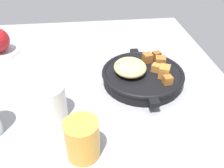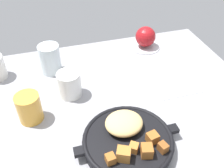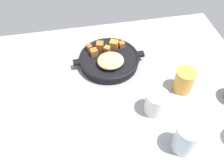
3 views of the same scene
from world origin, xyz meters
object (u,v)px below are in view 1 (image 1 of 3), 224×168
cast_iron_skillet (142,75)px  white_creamer_pitcher (51,101)px  juice_glass_amber (82,139)px  butter_knife (88,45)px

cast_iron_skillet → white_creamer_pitcher: bearing=114.3°
juice_glass_amber → white_creamer_pitcher: bearing=30.0°
white_creamer_pitcher → butter_knife: bearing=-15.4°
cast_iron_skillet → butter_knife: size_ratio=1.49×
butter_knife → white_creamer_pitcher: bearing=164.7°
butter_knife → white_creamer_pitcher: size_ratio=2.23×
cast_iron_skillet → juice_glass_amber: bearing=143.9°
cast_iron_skillet → butter_knife: 27.97cm
white_creamer_pitcher → juice_glass_amber: 13.83cm
juice_glass_amber → butter_knife: bearing=-3.3°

